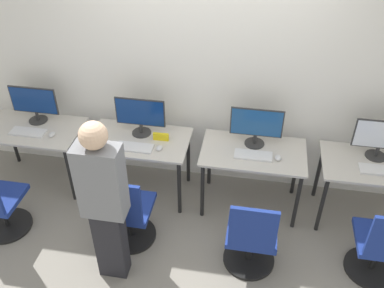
# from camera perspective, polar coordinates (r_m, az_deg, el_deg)

# --- Properties ---
(ground_plane) EXTENTS (20.00, 20.00, 0.00)m
(ground_plane) POSITION_cam_1_polar(r_m,az_deg,el_deg) (4.54, -0.27, -9.65)
(ground_plane) COLOR gray
(wall_back) EXTENTS (12.00, 0.05, 2.80)m
(wall_back) POSITION_cam_1_polar(r_m,az_deg,el_deg) (4.30, 1.43, 10.65)
(wall_back) COLOR silver
(wall_back) RESTS_ON ground_plane
(desk_far_left) EXTENTS (1.03, 0.61, 0.71)m
(desk_far_left) POSITION_cam_1_polar(r_m,az_deg,el_deg) (4.89, -20.31, 1.12)
(desk_far_left) COLOR #BCB7AD
(desk_far_left) RESTS_ON ground_plane
(monitor_far_left) EXTENTS (0.52, 0.20, 0.41)m
(monitor_far_left) POSITION_cam_1_polar(r_m,az_deg,el_deg) (4.84, -20.31, 5.13)
(monitor_far_left) COLOR #2D2D2D
(monitor_far_left) RESTS_ON desk_far_left
(keyboard_far_left) EXTENTS (0.37, 0.15, 0.02)m
(keyboard_far_left) POSITION_cam_1_polar(r_m,az_deg,el_deg) (4.78, -21.02, 1.48)
(keyboard_far_left) COLOR silver
(keyboard_far_left) RESTS_ON desk_far_left
(mouse_far_left) EXTENTS (0.06, 0.09, 0.03)m
(mouse_far_left) POSITION_cam_1_polar(r_m,az_deg,el_deg) (4.65, -18.19, 1.22)
(mouse_far_left) COLOR silver
(mouse_far_left) RESTS_ON desk_far_left
(desk_left) EXTENTS (1.03, 0.61, 0.71)m
(desk_left) POSITION_cam_1_polar(r_m,az_deg,el_deg) (4.46, -7.02, -0.31)
(desk_left) COLOR #BCB7AD
(desk_left) RESTS_ON ground_plane
(monitor_left) EXTENTS (0.52, 0.20, 0.41)m
(monitor_left) POSITION_cam_1_polar(r_m,az_deg,el_deg) (4.37, -6.91, 3.84)
(monitor_left) COLOR #2D2D2D
(monitor_left) RESTS_ON desk_left
(keyboard_left) EXTENTS (0.37, 0.15, 0.02)m
(keyboard_left) POSITION_cam_1_polar(r_m,az_deg,el_deg) (4.29, -7.65, -0.44)
(keyboard_left) COLOR silver
(keyboard_left) RESTS_ON desk_left
(mouse_left) EXTENTS (0.06, 0.09, 0.03)m
(mouse_left) POSITION_cam_1_polar(r_m,az_deg,el_deg) (4.24, -4.38, -0.53)
(mouse_left) COLOR silver
(mouse_left) RESTS_ON desk_left
(office_chair_left) EXTENTS (0.48, 0.48, 0.87)m
(office_chair_left) POSITION_cam_1_polar(r_m,az_deg,el_deg) (4.12, -8.59, -9.36)
(office_chair_left) COLOR black
(office_chair_left) RESTS_ON ground_plane
(person_left) EXTENTS (0.36, 0.21, 1.63)m
(person_left) POSITION_cam_1_polar(r_m,az_deg,el_deg) (3.51, -11.64, -7.33)
(person_left) COLOR #232328
(person_left) RESTS_ON ground_plane
(desk_right) EXTENTS (1.03, 0.61, 0.71)m
(desk_right) POSITION_cam_1_polar(r_m,az_deg,el_deg) (4.31, 8.11, -1.92)
(desk_right) COLOR #BCB7AD
(desk_right) RESTS_ON ground_plane
(monitor_right) EXTENTS (0.52, 0.20, 0.41)m
(monitor_right) POSITION_cam_1_polar(r_m,az_deg,el_deg) (4.23, 8.57, 2.44)
(monitor_right) COLOR #2D2D2D
(monitor_right) RESTS_ON desk_right
(keyboard_right) EXTENTS (0.37, 0.15, 0.02)m
(keyboard_right) POSITION_cam_1_polar(r_m,az_deg,el_deg) (4.19, 8.17, -1.50)
(keyboard_right) COLOR silver
(keyboard_right) RESTS_ON desk_right
(mouse_right) EXTENTS (0.06, 0.09, 0.03)m
(mouse_right) POSITION_cam_1_polar(r_m,az_deg,el_deg) (4.19, 11.41, -1.82)
(mouse_right) COLOR silver
(mouse_right) RESTS_ON desk_right
(office_chair_right) EXTENTS (0.48, 0.48, 0.87)m
(office_chair_right) POSITION_cam_1_polar(r_m,az_deg,el_deg) (3.91, 7.89, -12.51)
(office_chair_right) COLOR black
(office_chair_right) RESTS_ON ground_plane
(desk_far_right) EXTENTS (1.03, 0.61, 0.71)m
(desk_far_right) POSITION_cam_1_polar(r_m,az_deg,el_deg) (4.47, 23.23, -3.39)
(desk_far_right) COLOR #BCB7AD
(desk_far_right) RESTS_ON ground_plane
(monitor_far_right) EXTENTS (0.52, 0.20, 0.41)m
(monitor_far_right) POSITION_cam_1_polar(r_m,az_deg,el_deg) (4.40, 23.93, 0.75)
(monitor_far_right) COLOR #2D2D2D
(monitor_far_right) RESTS_ON desk_far_right
(keyboard_far_right) EXTENTS (0.37, 0.15, 0.02)m
(keyboard_far_right) POSITION_cam_1_polar(r_m,az_deg,el_deg) (4.34, 23.74, -3.21)
(keyboard_far_right) COLOR silver
(keyboard_far_right) RESTS_ON desk_far_right
(office_chair_far_right) EXTENTS (0.48, 0.48, 0.87)m
(office_chair_far_right) POSITION_cam_1_polar(r_m,az_deg,el_deg) (4.14, 23.89, -12.68)
(office_chair_far_right) COLOR black
(office_chair_far_right) RESTS_ON ground_plane
(placard_left) EXTENTS (0.16, 0.03, 0.08)m
(placard_left) POSITION_cam_1_polar(r_m,az_deg,el_deg) (4.35, -4.16, 0.98)
(placard_left) COLOR yellow
(placard_left) RESTS_ON desk_left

